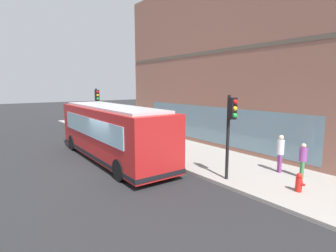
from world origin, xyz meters
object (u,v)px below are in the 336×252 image
at_px(pedestrian_walking_along_curb, 303,158).
at_px(traffic_light_near_corner, 231,121).
at_px(pedestrian_near_hydrant, 143,125).
at_px(fire_hydrant, 299,182).
at_px(pedestrian_near_building_entrance, 280,151).
at_px(traffic_light_down_block, 97,102).
at_px(pedestrian_by_light_pole, 159,130).
at_px(city_bus_nearside, 112,133).

bearing_deg(pedestrian_walking_along_curb, traffic_light_near_corner, 148.12).
bearing_deg(pedestrian_walking_along_curb, pedestrian_near_hydrant, 91.65).
bearing_deg(fire_hydrant, pedestrian_near_building_entrance, 47.54).
bearing_deg(traffic_light_near_corner, pedestrian_near_building_entrance, -15.57).
distance_m(traffic_light_down_block, fire_hydrant, 16.59).
relative_size(traffic_light_near_corner, pedestrian_near_hydrant, 2.36).
distance_m(traffic_light_near_corner, pedestrian_by_light_pole, 8.37).
bearing_deg(pedestrian_near_building_entrance, traffic_light_down_block, 101.19).
distance_m(city_bus_nearside, pedestrian_by_light_pole, 4.62).
distance_m(city_bus_nearside, fire_hydrant, 9.66).
xyz_separation_m(traffic_light_down_block, pedestrian_by_light_pole, (2.11, -5.92, -1.77)).
xyz_separation_m(city_bus_nearside, pedestrian_by_light_pole, (4.33, 1.53, -0.52)).
distance_m(traffic_light_near_corner, traffic_light_down_block, 13.90).
xyz_separation_m(fire_hydrant, pedestrian_walking_along_curb, (1.69, 0.73, 0.51)).
xyz_separation_m(traffic_light_down_block, fire_hydrant, (1.32, -16.37, -2.29)).
xyz_separation_m(pedestrian_by_light_pole, pedestrian_near_building_entrance, (0.78, -8.73, 0.14)).
distance_m(pedestrian_near_hydrant, pedestrian_walking_along_curb, 12.72).
xyz_separation_m(traffic_light_near_corner, pedestrian_near_hydrant, (2.44, 10.97, -1.66)).
height_order(fire_hydrant, pedestrian_by_light_pole, pedestrian_by_light_pole).
bearing_deg(traffic_light_down_block, pedestrian_near_building_entrance, -78.81).
xyz_separation_m(city_bus_nearside, traffic_light_near_corner, (2.42, -6.45, 1.14)).
relative_size(fire_hydrant, pedestrian_near_hydrant, 0.48).
relative_size(traffic_light_down_block, pedestrian_near_building_entrance, 2.15).
bearing_deg(pedestrian_walking_along_curb, traffic_light_down_block, 100.90).
height_order(pedestrian_by_light_pole, pedestrian_near_building_entrance, pedestrian_near_building_entrance).
xyz_separation_m(pedestrian_near_building_entrance, pedestrian_near_hydrant, (-0.25, 11.72, -0.15)).
distance_m(pedestrian_by_light_pole, pedestrian_walking_along_curb, 9.77).
bearing_deg(city_bus_nearside, pedestrian_near_building_entrance, -54.63).
relative_size(pedestrian_by_light_pole, pedestrian_near_building_entrance, 0.88).
height_order(traffic_light_down_block, pedestrian_walking_along_curb, traffic_light_down_block).
relative_size(pedestrian_by_light_pole, pedestrian_near_hydrant, 1.01).
xyz_separation_m(traffic_light_down_block, pedestrian_near_building_entrance, (2.90, -14.65, -1.63)).
relative_size(traffic_light_near_corner, traffic_light_down_block, 0.96).
bearing_deg(pedestrian_near_building_entrance, traffic_light_near_corner, 164.43).
height_order(pedestrian_near_hydrant, pedestrian_walking_along_curb, pedestrian_near_hydrant).
height_order(pedestrian_by_light_pole, pedestrian_walking_along_curb, pedestrian_by_light_pole).
xyz_separation_m(pedestrian_near_hydrant, pedestrian_walking_along_curb, (0.37, -12.72, -0.00)).
distance_m(city_bus_nearside, traffic_light_near_corner, 6.98).
relative_size(city_bus_nearside, pedestrian_walking_along_curb, 6.55).
bearing_deg(traffic_light_down_block, traffic_light_near_corner, -89.16).
bearing_deg(city_bus_nearside, pedestrian_near_hydrant, 42.89).
distance_m(traffic_light_down_block, pedestrian_walking_along_curb, 16.03).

